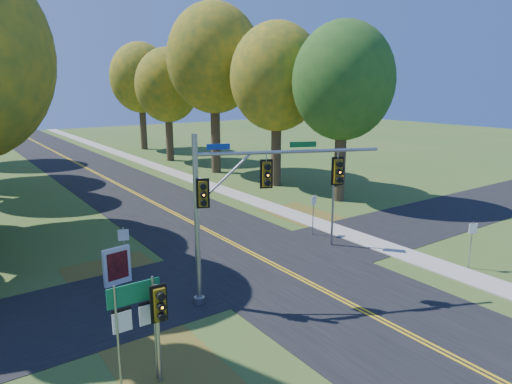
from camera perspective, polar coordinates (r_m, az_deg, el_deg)
ground at (r=20.80m, az=4.85°, el=-10.38°), size 160.00×160.00×0.00m
road_main at (r=20.79m, az=4.85°, el=-10.36°), size 8.00×160.00×0.02m
road_cross at (r=22.23m, az=1.50°, el=-8.71°), size 60.00×6.00×0.02m
centerline_left at (r=20.73m, az=4.63°, el=-10.39°), size 0.10×160.00×0.01m
centerline_right at (r=20.85m, az=5.06°, el=-10.25°), size 0.10×160.00×0.01m
sidewalk_east at (r=24.98m, az=15.89°, el=-6.67°), size 1.60×160.00×0.06m
leaf_patch_w_near at (r=21.12m, az=-16.47°, el=-10.52°), size 4.00×6.00×0.00m
leaf_patch_e at (r=29.27m, az=7.51°, el=-3.38°), size 3.50×8.00×0.00m
leaf_patch_w_far at (r=15.00m, az=-10.94°, el=-20.66°), size 3.00×5.00×0.00m
tree_e_a at (r=33.39m, az=10.84°, el=13.37°), size 7.20×7.20×12.73m
tree_e_b at (r=38.08m, az=2.63°, el=14.09°), size 7.60×7.60×13.33m
tree_e_c at (r=44.27m, az=-5.23°, el=16.21°), size 8.80×8.80×15.79m
tree_e_d at (r=52.08m, az=-10.99°, el=12.90°), size 7.00×7.00×12.32m
tree_e_e at (r=62.42m, az=-14.20°, el=13.64°), size 7.80×7.80×13.74m
traffic_mast at (r=17.13m, az=-1.46°, el=-0.47°), size 6.74×3.09×6.62m
east_signal_pole at (r=23.79m, az=10.08°, el=0.95°), size 0.50×0.59×4.40m
ped_signal_pole at (r=13.15m, az=-12.03°, el=-14.37°), size 0.49×0.56×3.07m
route_sign_cluster at (r=13.32m, az=-14.86°, el=-14.35°), size 1.49×0.10×3.18m
info_kiosk at (r=20.43m, az=-16.99°, el=-8.87°), size 1.21×0.32×1.66m
reg_sign_e_north at (r=25.82m, az=7.20°, el=-1.92°), size 0.45×0.13×2.35m
reg_sign_e_south at (r=23.20m, az=25.38°, el=-5.08°), size 0.41×0.18×2.24m
reg_sign_w at (r=20.50m, az=-16.17°, el=-6.31°), size 0.45×0.17×2.40m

